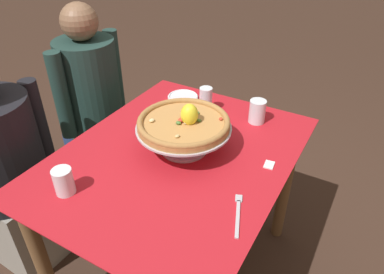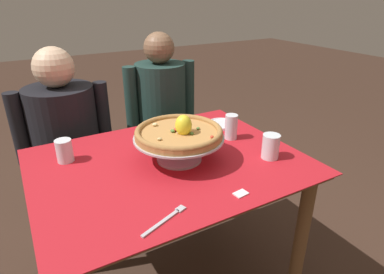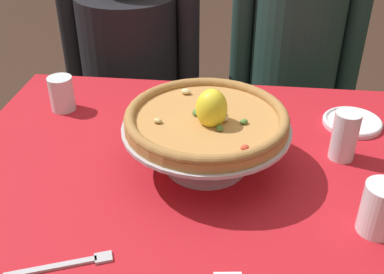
{
  "view_description": "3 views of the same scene",
  "coord_description": "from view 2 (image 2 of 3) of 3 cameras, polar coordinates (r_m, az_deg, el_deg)",
  "views": [
    {
      "loc": [
        -0.98,
        -0.63,
        1.61
      ],
      "look_at": [
        0.05,
        -0.04,
        0.81
      ],
      "focal_mm": 33.44,
      "sensor_mm": 36.0,
      "label": 1
    },
    {
      "loc": [
        -0.52,
        -1.12,
        1.41
      ],
      "look_at": [
        0.09,
        -0.04,
        0.85
      ],
      "focal_mm": 30.48,
      "sensor_mm": 36.0,
      "label": 2
    },
    {
      "loc": [
        0.12,
        -0.91,
        1.39
      ],
      "look_at": [
        0.02,
        -0.03,
        0.83
      ],
      "focal_mm": 43.73,
      "sensor_mm": 36.0,
      "label": 3
    }
  ],
  "objects": [
    {
      "name": "dinner_fork",
      "position": [
        1.07,
        -4.45,
        -14.09
      ],
      "size": [
        0.18,
        0.09,
        0.01
      ],
      "color": "#B7B7C1",
      "rests_on": "dining_table"
    },
    {
      "name": "sugar_packet",
      "position": [
        1.2,
        8.54,
        -9.77
      ],
      "size": [
        0.05,
        0.04,
        0.0
      ],
      "primitive_type": "cube",
      "rotation": [
        0.0,
        0.0,
        0.13
      ],
      "color": "white",
      "rests_on": "dining_table"
    },
    {
      "name": "dining_table",
      "position": [
        1.46,
        -3.94,
        -8.28
      ],
      "size": [
        1.12,
        0.88,
        0.74
      ],
      "color": "brown",
      "rests_on": "ground"
    },
    {
      "name": "side_plate",
      "position": [
        1.77,
        5.16,
        2.3
      ],
      "size": [
        0.16,
        0.16,
        0.02
      ],
      "color": "white",
      "rests_on": "dining_table"
    },
    {
      "name": "diner_right",
      "position": [
        2.22,
        -5.24,
        1.75
      ],
      "size": [
        0.48,
        0.33,
        1.18
      ],
      "color": "navy",
      "rests_on": "ground"
    },
    {
      "name": "pizza_stand",
      "position": [
        1.38,
        -2.29,
        -1.16
      ],
      "size": [
        0.38,
        0.38,
        0.11
      ],
      "color": "#B7B7C1",
      "rests_on": "dining_table"
    },
    {
      "name": "water_glass_back_left",
      "position": [
        1.48,
        -21.4,
        -2.48
      ],
      "size": [
        0.07,
        0.07,
        0.1
      ],
      "color": "white",
      "rests_on": "dining_table"
    },
    {
      "name": "diner_left",
      "position": [
        2.04,
        -20.94,
        -1.75
      ],
      "size": [
        0.53,
        0.39,
        1.15
      ],
      "color": "gray",
      "rests_on": "ground"
    },
    {
      "name": "pizza",
      "position": [
        1.36,
        -2.27,
        0.88
      ],
      "size": [
        0.37,
        0.37,
        0.1
      ],
      "color": "#BC8447",
      "rests_on": "pizza_stand"
    },
    {
      "name": "water_glass_front_right",
      "position": [
        1.45,
        13.57,
        -1.86
      ],
      "size": [
        0.08,
        0.08,
        0.11
      ],
      "color": "white",
      "rests_on": "dining_table"
    },
    {
      "name": "water_glass_side_right",
      "position": [
        1.6,
        6.86,
        1.56
      ],
      "size": [
        0.06,
        0.06,
        0.12
      ],
      "color": "white",
      "rests_on": "dining_table"
    }
  ]
}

